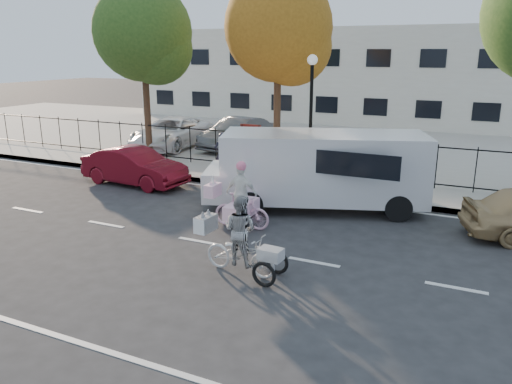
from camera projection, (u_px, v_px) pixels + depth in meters
The scene contains 20 objects.
ground at pixel (200, 242), 12.46m from camera, with size 120.00×120.00×0.00m, color #333334.
road_markings at pixel (200, 241), 12.46m from camera, with size 60.00×9.52×0.01m, color silver, non-canonical shape.
curb at pixel (278, 190), 16.84m from camera, with size 60.00×0.10×0.15m, color #A8A399.
sidewalk at pixel (289, 183), 17.76m from camera, with size 60.00×2.20×0.15m, color #A8A399.
parking_lot at pixel (353, 143), 25.51m from camera, with size 60.00×15.60×0.15m, color #A8A399.
iron_fence at pixel (300, 154), 18.49m from camera, with size 58.00×0.06×1.50m, color black, non-canonical shape.
building at pixel (393, 76), 33.43m from camera, with size 34.00×10.00×6.00m, color silver.
lamppost at pixel (311, 95), 17.33m from camera, with size 0.36×0.36×4.33m.
street_sign at pixel (251, 139), 18.76m from camera, with size 0.85×0.06×1.80m.
zebra_trike at pixel (240, 244), 10.52m from camera, with size 2.04×0.80×1.74m.
unicorn_bike at pixel (240, 203), 13.27m from camera, with size 1.81×1.26×1.84m.
white_van at pixel (319, 167), 14.80m from camera, with size 6.96×4.01×2.29m.
red_sedan at pixel (134, 167), 17.63m from camera, with size 1.38×3.97×1.31m, color #610B16.
pedestrian at pixel (222, 154), 18.26m from camera, with size 0.59×0.39×1.61m, color black.
lot_car_a at pixel (163, 134), 23.98m from camera, with size 1.69×4.15×1.20m, color #A9ABB1.
lot_car_b at pixel (172, 133), 23.64m from camera, with size 2.32×5.04×1.40m, color white.
lot_car_c at pixel (237, 133), 23.38m from camera, with size 1.51×4.33×1.43m, color #494C50.
lot_car_d at pixel (380, 147), 20.40m from camera, with size 1.51×3.76×1.28m, color #B0B2B8.
tree_west at pixel (147, 37), 20.25m from camera, with size 4.01×4.01×7.35m.
tree_mid at pixel (282, 33), 18.73m from camera, with size 4.09×4.09×7.49m.
Camera 1 is at (6.22, -9.95, 4.59)m, focal length 35.00 mm.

